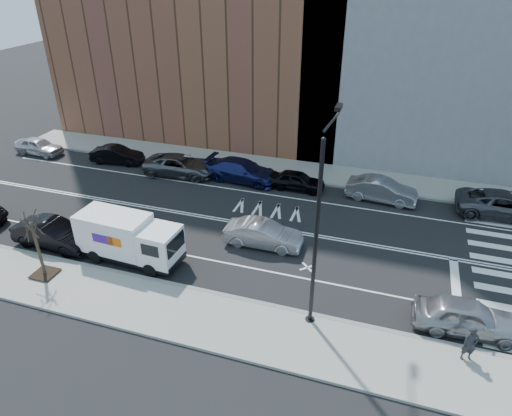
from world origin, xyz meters
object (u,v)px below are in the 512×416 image
Objects in this scene: fedex_van at (128,238)px; pedestrian at (470,344)px; near_parked_front at (467,317)px; far_parked_b at (117,155)px; far_parked_a at (39,146)px; driving_sedan at (263,234)px.

fedex_van is 3.49× the size of pedestrian.
far_parked_b is at bearing 62.18° from near_parked_front.
pedestrian is (32.88, -13.14, 0.29)m from far_parked_a.
pedestrian reaches higher than far_parked_b.
near_parked_front is at bearing -121.39° from far_parked_b.
fedex_van is at bearing 86.16° from near_parked_front.
far_parked_b is at bearing -83.95° from far_parked_a.
fedex_van is 17.33m from pedestrian.
far_parked_a is at bearing 147.54° from fedex_van.
fedex_van reaches higher than driving_sedan.
near_parked_front is at bearing -110.83° from driving_sedan.
far_parked_a is at bearing 86.26° from far_parked_b.
near_parked_front reaches higher than far_parked_b.
fedex_van is at bearing 155.17° from pedestrian.
fedex_van is at bearing -151.07° from far_parked_b.
far_parked_a is at bearing 70.18° from driving_sedan.
far_parked_a is 1.00× the size of far_parked_b.
driving_sedan is 12.07m from pedestrian.
pedestrian is at bearing -119.57° from driving_sedan.
driving_sedan is (14.87, -7.85, 0.05)m from far_parked_b.
near_parked_front is (10.70, -3.79, 0.06)m from driving_sedan.
driving_sedan is at bearing 31.76° from fedex_van.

